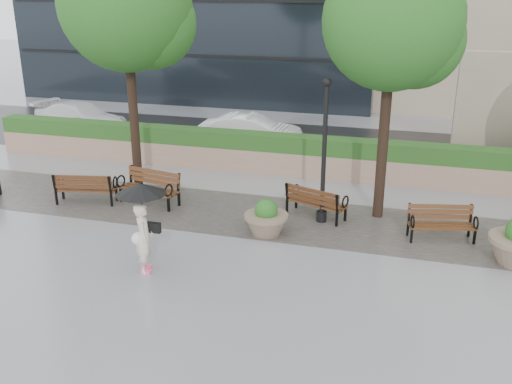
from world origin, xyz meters
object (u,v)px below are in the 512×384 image
(car_left, at_px, (82,118))
(bench_3, at_px, (441,230))
(bench_1, at_px, (150,194))
(planter_left, at_px, (266,221))
(lamppost, at_px, (324,161))
(car_right, at_px, (251,131))
(bench_0, at_px, (86,194))
(bench_2, at_px, (316,208))
(pedestrian, at_px, (143,219))

(car_left, bearing_deg, bench_3, -106.16)
(bench_1, xyz_separation_m, planter_left, (3.87, -1.17, 0.08))
(lamppost, bearing_deg, bench_1, -179.25)
(car_right, bearing_deg, bench_0, 153.84)
(bench_0, distance_m, bench_2, 6.76)
(car_right, bearing_deg, lamppost, -153.77)
(lamppost, relative_size, pedestrian, 1.90)
(car_left, bearing_deg, bench_0, -136.74)
(bench_3, relative_size, pedestrian, 0.84)
(car_right, bearing_deg, bench_3, -139.54)
(bench_0, bearing_deg, bench_1, -177.40)
(bench_0, bearing_deg, lamppost, 172.78)
(bench_2, bearing_deg, bench_3, -169.55)
(bench_0, distance_m, bench_1, 1.88)
(lamppost, relative_size, car_right, 0.97)
(pedestrian, bearing_deg, bench_1, 1.31)
(bench_0, bearing_deg, car_right, -123.16)
(bench_1, bearing_deg, car_left, 145.26)
(bench_0, xyz_separation_m, planter_left, (5.70, -0.71, 0.10))
(bench_0, height_order, car_left, car_left)
(bench_3, bearing_deg, pedestrian, -164.40)
(bench_1, relative_size, lamppost, 0.49)
(bench_1, bearing_deg, lamppost, 12.67)
(lamppost, relative_size, car_left, 0.86)
(bench_3, distance_m, planter_left, 4.42)
(bench_2, height_order, car_left, car_left)
(bench_2, relative_size, car_right, 0.44)
(pedestrian, bearing_deg, bench_2, -60.12)
(bench_0, xyz_separation_m, bench_1, (1.83, 0.46, 0.01))
(pedestrian, bearing_deg, bench_3, -84.48)
(bench_0, distance_m, lamppost, 7.10)
(bench_2, height_order, pedestrian, pedestrian)
(bench_0, height_order, pedestrian, pedestrian)
(bench_1, distance_m, bench_2, 4.90)
(bench_0, height_order, lamppost, lamppost)
(planter_left, bearing_deg, bench_3, 11.51)
(bench_1, xyz_separation_m, lamppost, (5.10, 0.07, 1.43))
(bench_0, xyz_separation_m, bench_2, (6.72, 0.78, -0.01))
(lamppost, bearing_deg, planter_left, -134.80)
(car_right, height_order, pedestrian, pedestrian)
(bench_1, relative_size, planter_left, 1.70)
(bench_0, distance_m, car_left, 9.11)
(bench_3, bearing_deg, bench_0, 167.43)
(bench_0, distance_m, bench_3, 10.03)
(bench_0, xyz_separation_m, pedestrian, (3.62, -3.40, 0.98))
(car_left, height_order, pedestrian, pedestrian)
(bench_1, relative_size, pedestrian, 0.94)
(lamppost, distance_m, car_right, 7.96)
(bench_2, bearing_deg, lamppost, 150.96)
(bench_3, bearing_deg, bench_2, 156.03)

